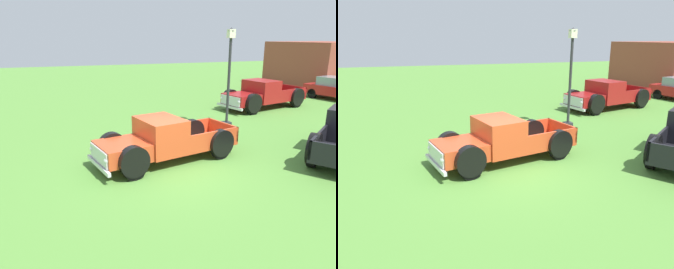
% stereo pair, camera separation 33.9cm
% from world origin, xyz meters
% --- Properties ---
extents(ground_plane, '(80.00, 80.00, 0.00)m').
position_xyz_m(ground_plane, '(0.00, 0.00, 0.00)').
color(ground_plane, '#548C38').
extents(pickup_truck_foreground, '(2.77, 5.11, 1.48)m').
position_xyz_m(pickup_truck_foreground, '(-0.67, -0.24, 0.71)').
color(pickup_truck_foreground, '#D14723').
rests_on(pickup_truck_foreground, ground_plane).
extents(pickup_truck_behind_right, '(3.08, 5.64, 1.64)m').
position_xyz_m(pickup_truck_behind_right, '(-6.73, 7.78, 0.78)').
color(pickup_truck_behind_right, maroon).
rests_on(pickup_truck_behind_right, ground_plane).
extents(lamp_post_near, '(0.36, 0.36, 4.37)m').
position_xyz_m(lamp_post_near, '(-3.81, 4.03, 2.29)').
color(lamp_post_near, '#2D2D33').
rests_on(lamp_post_near, ground_plane).
extents(brick_pavilion, '(7.35, 5.98, 3.61)m').
position_xyz_m(brick_pavilion, '(-12.25, 17.34, 1.81)').
color(brick_pavilion, brown).
rests_on(brick_pavilion, ground_plane).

